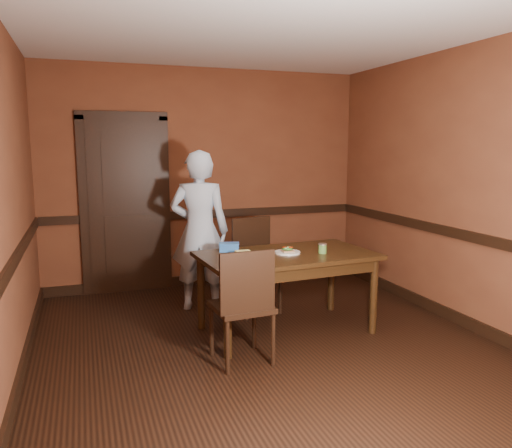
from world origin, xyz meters
TOP-DOWN VIEW (x-y plane):
  - floor at (0.00, 0.00)m, footprint 4.00×4.50m
  - ceiling at (0.00, 0.00)m, footprint 4.00×4.50m
  - wall_back at (0.00, 2.25)m, footprint 4.00×0.02m
  - wall_front at (0.00, -2.25)m, footprint 4.00×0.02m
  - wall_left at (-2.00, 0.00)m, footprint 0.02×4.50m
  - wall_right at (2.00, 0.00)m, footprint 0.02×4.50m
  - dado_back at (0.00, 2.23)m, footprint 4.00×0.03m
  - dado_left at (-1.99, 0.00)m, footprint 0.03×4.50m
  - dado_right at (1.99, 0.00)m, footprint 0.03×4.50m
  - baseboard_back at (0.00, 2.23)m, footprint 4.00×0.03m
  - baseboard_left at (-1.99, 0.00)m, footprint 0.03×4.50m
  - baseboard_right at (1.99, 0.00)m, footprint 0.03×4.50m
  - door at (-1.00, 2.22)m, footprint 1.05×0.07m
  - dining_table at (0.30, 0.34)m, footprint 1.67×1.02m
  - chair_far at (0.20, 0.97)m, footprint 0.53×0.53m
  - chair_near at (-0.30, -0.16)m, footprint 0.48×0.48m
  - person at (-0.32, 1.27)m, footprint 0.73×0.59m
  - sandwich_plate at (0.31, 0.34)m, footprint 0.24×0.24m
  - sauce_jar at (0.62, 0.23)m, footprint 0.08×0.08m
  - cheese_saucer at (-0.13, 0.34)m, footprint 0.18×0.18m
  - food_tub at (-0.18, 0.61)m, footprint 0.22×0.18m
  - wrapped_veg at (-0.14, 0.11)m, footprint 0.28×0.20m

SIDE VIEW (x-z plane):
  - floor at x=0.00m, z-range -0.01..0.01m
  - baseboard_back at x=0.00m, z-range 0.00..0.12m
  - baseboard_left at x=-1.99m, z-range 0.00..0.12m
  - baseboard_right at x=1.99m, z-range 0.00..0.12m
  - dining_table at x=0.30m, z-range 0.00..0.76m
  - chair_near at x=-0.30m, z-range 0.00..0.96m
  - chair_far at x=0.20m, z-range 0.00..0.99m
  - sandwich_plate at x=0.31m, z-range 0.74..0.80m
  - cheese_saucer at x=-0.13m, z-range 0.75..0.81m
  - wrapped_veg at x=-0.14m, z-range 0.76..0.83m
  - food_tub at x=-0.18m, z-range 0.76..0.84m
  - sauce_jar at x=0.62m, z-range 0.76..0.85m
  - person at x=-0.32m, z-range 0.00..1.71m
  - dado_back at x=0.00m, z-range 0.85..0.95m
  - dado_left at x=-1.99m, z-range 0.85..0.95m
  - dado_right at x=1.99m, z-range 0.85..0.95m
  - door at x=-1.00m, z-range -0.01..2.19m
  - wall_back at x=0.00m, z-range 0.00..2.70m
  - wall_front at x=0.00m, z-range 0.00..2.70m
  - wall_left at x=-2.00m, z-range 0.00..2.70m
  - wall_right at x=2.00m, z-range 0.00..2.70m
  - ceiling at x=0.00m, z-range 2.70..2.71m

